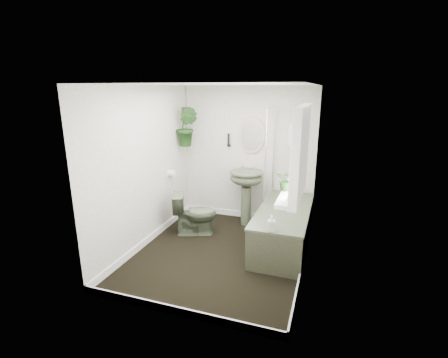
% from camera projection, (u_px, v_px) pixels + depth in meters
% --- Properties ---
extents(floor, '(2.30, 2.80, 0.02)m').
position_uv_depth(floor, '(221.00, 253.00, 4.62)').
color(floor, black).
rests_on(floor, ground).
extents(ceiling, '(2.30, 2.80, 0.02)m').
position_uv_depth(ceiling, '(220.00, 84.00, 3.99)').
color(ceiling, white).
rests_on(ceiling, ground).
extents(wall_back, '(2.30, 0.02, 2.30)m').
position_uv_depth(wall_back, '(247.00, 155.00, 5.59)').
color(wall_back, white).
rests_on(wall_back, ground).
extents(wall_front, '(2.30, 0.02, 2.30)m').
position_uv_depth(wall_front, '(170.00, 211.00, 3.02)').
color(wall_front, white).
rests_on(wall_front, ground).
extents(wall_left, '(0.02, 2.80, 2.30)m').
position_uv_depth(wall_left, '(144.00, 168.00, 4.67)').
color(wall_left, white).
rests_on(wall_left, ground).
extents(wall_right, '(0.02, 2.80, 2.30)m').
position_uv_depth(wall_right, '(310.00, 182.00, 3.95)').
color(wall_right, white).
rests_on(wall_right, ground).
extents(skirting, '(2.30, 2.80, 0.10)m').
position_uv_depth(skirting, '(221.00, 249.00, 4.60)').
color(skirting, white).
rests_on(skirting, floor).
extents(bathtub, '(0.72, 1.72, 0.58)m').
position_uv_depth(bathtub, '(283.00, 228.00, 4.75)').
color(bathtub, '#454E39').
rests_on(bathtub, floor).
extents(bath_screen, '(0.04, 0.72, 1.40)m').
position_uv_depth(bath_screen, '(270.00, 154.00, 5.03)').
color(bath_screen, silver).
rests_on(bath_screen, bathtub).
extents(shower_box, '(0.20, 0.10, 0.35)m').
position_uv_depth(shower_box, '(295.00, 134.00, 5.17)').
color(shower_box, white).
rests_on(shower_box, wall_back).
extents(oval_mirror, '(0.46, 0.03, 0.62)m').
position_uv_depth(oval_mirror, '(251.00, 135.00, 5.44)').
color(oval_mirror, '#CAB48E').
rests_on(oval_mirror, wall_back).
extents(wall_sconce, '(0.04, 0.04, 0.22)m').
position_uv_depth(wall_sconce, '(229.00, 140.00, 5.58)').
color(wall_sconce, black).
rests_on(wall_sconce, wall_back).
extents(toilet_roll_holder, '(0.11, 0.11, 0.11)m').
position_uv_depth(toilet_roll_holder, '(172.00, 173.00, 5.35)').
color(toilet_roll_holder, white).
rests_on(toilet_roll_holder, wall_left).
extents(window_recess, '(0.08, 1.00, 0.90)m').
position_uv_depth(window_recess, '(301.00, 152.00, 3.20)').
color(window_recess, white).
rests_on(window_recess, wall_right).
extents(window_sill, '(0.18, 1.00, 0.04)m').
position_uv_depth(window_sill, '(291.00, 192.00, 3.33)').
color(window_sill, white).
rests_on(window_sill, wall_right).
extents(window_blinds, '(0.01, 0.86, 0.76)m').
position_uv_depth(window_blinds, '(296.00, 152.00, 3.21)').
color(window_blinds, white).
rests_on(window_blinds, wall_right).
extents(toilet, '(0.76, 0.60, 0.69)m').
position_uv_depth(toilet, '(195.00, 213.00, 5.14)').
color(toilet, '#454E39').
rests_on(toilet, floor).
extents(pedestal_sink, '(0.60, 0.52, 0.94)m').
position_uv_depth(pedestal_sink, '(246.00, 198.00, 5.47)').
color(pedestal_sink, '#454E39').
rests_on(pedestal_sink, floor).
extents(sill_plant, '(0.23, 0.21, 0.22)m').
position_uv_depth(sill_plant, '(287.00, 180.00, 3.28)').
color(sill_plant, black).
rests_on(sill_plant, window_sill).
extents(hanging_plant, '(0.39, 0.33, 0.65)m').
position_uv_depth(hanging_plant, '(187.00, 127.00, 5.45)').
color(hanging_plant, black).
rests_on(hanging_plant, ceiling).
extents(soap_bottle, '(0.11, 0.11, 0.20)m').
position_uv_depth(soap_bottle, '(272.00, 223.00, 3.93)').
color(soap_bottle, '#2D2424').
rests_on(soap_bottle, bathtub).
extents(hanging_pot, '(0.16, 0.16, 0.12)m').
position_uv_depth(hanging_pot, '(186.00, 111.00, 5.38)').
color(hanging_pot, '#2E221B').
rests_on(hanging_pot, ceiling).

